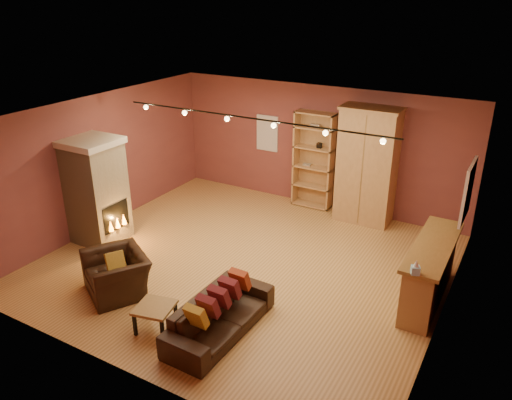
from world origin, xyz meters
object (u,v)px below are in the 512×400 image
Objects in this scene: bar_counter at (430,272)px; loveseat at (220,309)px; bookcase at (315,159)px; armoire at (367,166)px; fireplace at (97,191)px; coffee_table at (155,310)px; armchair at (116,267)px.

loveseat is (-2.48, -2.40, -0.12)m from bar_counter.
bookcase is 0.89× the size of armoire.
bar_counter is (6.24, 1.09, -0.54)m from fireplace.
fireplace is 3.31× the size of coffee_table.
bookcase is 1.05× the size of bar_counter.
bar_counter is 1.09× the size of loveseat.
coffee_table is (-0.88, -0.43, -0.05)m from loveseat.
armoire reaches higher than loveseat.
armchair is at bearing 90.26° from loveseat.
armoire is 3.95× the size of coffee_table.
bookcase is 1.14× the size of loveseat.
coffee_table is at bearing -91.58° from bookcase.
armchair reaches higher than loveseat.
armoire reaches higher than coffee_table.
bar_counter is at bearing -44.67° from loveseat.
bar_counter is 4.39m from coffee_table.
armoire is at bearing 74.68° from coffee_table.
bookcase is 4.20m from bar_counter.
bookcase is 1.31m from armoire.
fireplace is at bearing 172.66° from armchair.
bookcase is at bearing 140.48° from bar_counter.
fireplace is 1.07× the size of loveseat.
coffee_table is at bearing -31.12° from fireplace.
fireplace is at bearing -170.13° from bar_counter.
loveseat is at bearing 25.95° from coffee_table.
loveseat reaches higher than coffee_table.
armoire is at bearing -5.38° from loveseat.
armoire reaches higher than fireplace.
bookcase is (3.03, 3.73, 0.08)m from fireplace.
loveseat is 3.08× the size of coffee_table.
armoire is at bearing 91.10° from armchair.
bookcase is at bearing 9.48° from loveseat.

